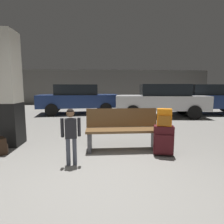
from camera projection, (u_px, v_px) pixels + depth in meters
ground_plane at (101, 127)px, 6.60m from camera, size 18.00×18.00×0.10m
garage_back_wall at (101, 87)px, 15.18m from camera, size 18.00×0.12×2.80m
structural_pillar at (6, 90)px, 4.23m from camera, size 0.57×0.57×2.61m
bench at (123, 129)px, 4.06m from camera, size 1.61×0.55×0.89m
suitcase at (163, 140)px, 3.67m from camera, size 0.41×0.30×0.60m
backpack_bright at (164, 118)px, 3.61m from camera, size 0.31×0.26×0.34m
child at (71, 131)px, 3.17m from camera, size 0.34×0.19×1.00m
backpack_dark_floor at (1, 146)px, 3.77m from camera, size 0.31×0.32×0.34m
parked_car_near at (161, 99)px, 8.67m from camera, size 4.27×2.16×1.51m
parked_car_side at (210, 98)px, 9.51m from camera, size 4.17×1.94×1.51m
parked_car_far at (78, 98)px, 9.69m from camera, size 4.28×2.20×1.51m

